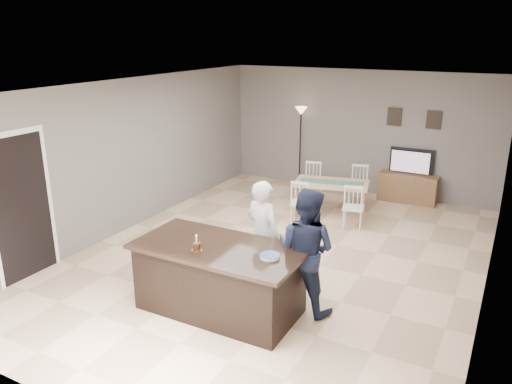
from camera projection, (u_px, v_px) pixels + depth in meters
The scene contains 14 objects.
floor at pixel (280, 257), 8.03m from camera, with size 8.00×8.00×0.00m, color #D1AB86.
room_shell at pixel (281, 156), 7.52m from camera, with size 8.00×8.00×8.00m.
kitchen_island at pixel (220, 278), 6.38m from camera, with size 2.15×1.10×0.90m.
tv_console at pixel (408, 188), 10.57m from camera, with size 1.20×0.40×0.60m, color brown.
television at pixel (411, 162), 10.45m from camera, with size 0.91×0.12×0.53m, color black.
tv_screen_glow at pixel (410, 162), 10.38m from camera, with size 0.78×0.78×0.00m, color #DB5B18.
picture_frames at pixel (414, 118), 10.32m from camera, with size 1.10×0.02×0.38m.
doorway at pixel (21, 195), 7.06m from camera, with size 0.00×2.10×2.65m.
woman at pixel (263, 234), 6.93m from camera, with size 0.57×0.37×1.55m, color silver.
man at pixel (306, 250), 6.30m from camera, with size 0.80×0.62×1.64m, color #161C32.
birthday_cake at pixel (197, 247), 6.11m from camera, with size 0.13×0.13×0.21m.
plate_stack at pixel (270, 256), 5.92m from camera, with size 0.24×0.24×0.04m.
dining_table at pixel (331, 188), 9.74m from camera, with size 1.66×1.84×0.86m.
floor_lamp at pixel (301, 125), 11.36m from camera, with size 0.28×0.28×1.84m.
Camera 1 is at (3.12, -6.64, 3.46)m, focal length 35.00 mm.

